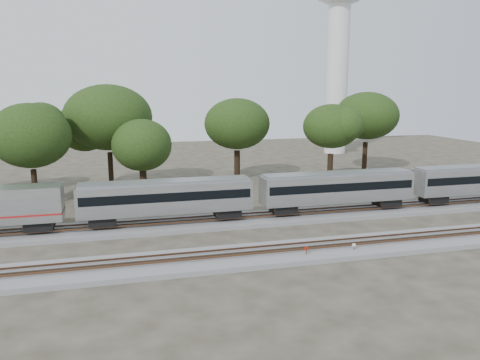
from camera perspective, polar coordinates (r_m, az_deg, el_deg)
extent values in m
plane|color=#383328|center=(39.88, -4.11, -7.93)|extent=(160.00, 160.00, 0.00)
cube|color=slate|center=(45.47, -5.50, -5.30)|extent=(160.00, 5.00, 0.40)
cube|color=brown|center=(44.66, -5.37, -4.99)|extent=(160.00, 0.08, 0.15)
cube|color=brown|center=(46.02, -5.66, -4.51)|extent=(160.00, 0.08, 0.15)
cube|color=slate|center=(36.12, -2.94, -9.63)|extent=(160.00, 5.00, 0.40)
cube|color=brown|center=(35.30, -2.71, -9.34)|extent=(160.00, 0.08, 0.15)
cube|color=brown|center=(36.62, -3.18, -8.58)|extent=(160.00, 0.08, 0.15)
cube|color=silver|center=(45.36, -26.97, -2.72)|extent=(9.84, 2.79, 3.06)
cube|color=black|center=(45.28, -23.24, -4.98)|extent=(2.41, 2.04, 0.84)
cube|color=silver|center=(44.45, -8.96, -2.08)|extent=(16.16, 2.79, 2.79)
cube|color=black|center=(44.39, -8.97, -1.73)|extent=(15.60, 2.84, 0.84)
cube|color=gray|center=(44.15, -9.01, -0.26)|extent=(15.79, 2.23, 0.33)
cube|color=black|center=(44.75, -16.39, -4.71)|extent=(2.41, 2.04, 0.84)
cube|color=black|center=(45.79, -1.57, -3.90)|extent=(2.41, 2.04, 0.84)
cube|color=silver|center=(49.24, 11.76, -0.90)|extent=(16.16, 2.79, 2.79)
cube|color=black|center=(49.19, 11.77, -0.58)|extent=(15.60, 2.84, 0.84)
cube|color=gray|center=(48.97, 11.83, 0.75)|extent=(15.79, 2.23, 0.33)
cube|color=black|center=(47.39, 5.30, -3.43)|extent=(2.41, 2.04, 0.84)
cube|color=black|center=(52.45, 17.43, -2.48)|extent=(2.41, 2.04, 0.84)
cube|color=silver|center=(59.05, 27.19, 0.06)|extent=(16.16, 2.79, 2.79)
cube|color=black|center=(59.01, 27.22, 0.33)|extent=(15.60, 2.84, 0.84)
cube|color=black|center=(55.71, 22.52, -2.05)|extent=(2.41, 2.04, 0.84)
cylinder|color=#512D19|center=(36.78, 8.07, -8.89)|extent=(0.06, 0.06, 0.95)
cylinder|color=#B3120C|center=(36.64, 8.09, -8.27)|extent=(0.34, 0.07, 0.34)
cylinder|color=#512D19|center=(38.55, 13.70, -8.24)|extent=(0.06, 0.06, 0.84)
cylinder|color=silver|center=(38.43, 13.72, -7.71)|extent=(0.29, 0.14, 0.30)
cube|color=#512D19|center=(36.67, 10.29, -9.56)|extent=(0.57, 0.44, 0.30)
cylinder|color=silver|center=(98.10, 11.76, 11.91)|extent=(4.25, 4.25, 29.72)
cone|color=silver|center=(98.67, 11.47, 4.50)|extent=(6.79, 6.79, 4.25)
cylinder|color=black|center=(56.25, -23.71, -0.97)|extent=(0.70, 0.70, 4.31)
ellipsoid|color=#1B3110|center=(55.43, -24.18, 4.96)|extent=(8.13, 8.13, 6.91)
cylinder|color=black|center=(61.70, -15.46, 0.93)|extent=(0.70, 0.70, 5.11)
ellipsoid|color=#1B3110|center=(60.92, -15.79, 7.36)|extent=(9.63, 9.63, 8.18)
cylinder|color=black|center=(56.92, -11.69, -0.55)|extent=(0.70, 0.70, 3.50)
ellipsoid|color=#1B3110|center=(56.18, -11.87, 4.20)|extent=(6.60, 6.60, 5.61)
cylinder|color=black|center=(66.40, -0.35, 1.72)|extent=(0.70, 0.70, 4.41)
ellipsoid|color=#1B3110|center=(65.70, -0.36, 6.87)|extent=(8.31, 8.31, 7.06)
cylinder|color=black|center=(64.70, 10.91, 1.24)|extent=(0.70, 0.70, 4.34)
ellipsoid|color=#1B3110|center=(63.99, 11.10, 6.45)|extent=(8.19, 8.19, 6.96)
cylinder|color=black|center=(75.90, 14.95, 2.66)|extent=(0.70, 0.70, 4.80)
ellipsoid|color=#1B3110|center=(75.27, 15.20, 7.58)|extent=(9.06, 9.06, 7.70)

